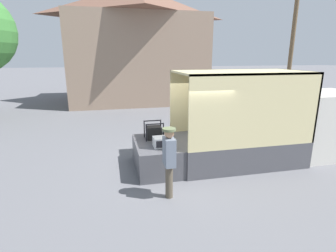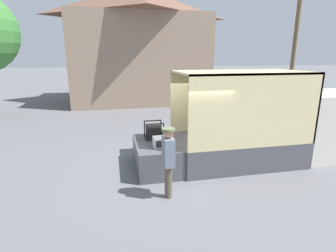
{
  "view_description": "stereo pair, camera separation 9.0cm",
  "coord_description": "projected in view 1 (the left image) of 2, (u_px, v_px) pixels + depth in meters",
  "views": [
    {
      "loc": [
        -1.99,
        -7.4,
        3.37
      ],
      "look_at": [
        -0.36,
        -0.2,
        1.39
      ],
      "focal_mm": 28.0,
      "sensor_mm": 36.0,
      "label": 1
    },
    {
      "loc": [
        -1.9,
        -7.42,
        3.37
      ],
      "look_at": [
        -0.36,
        -0.2,
        1.39
      ],
      "focal_mm": 28.0,
      "sensor_mm": 36.0,
      "label": 2
    }
  ],
  "objects": [
    {
      "name": "ground_plane",
      "position": [
        178.0,
        166.0,
        8.27
      ],
      "size": [
        160.0,
        160.0,
        0.0
      ],
      "primitive_type": "plane",
      "color": "slate"
    },
    {
      "name": "box_truck",
      "position": [
        283.0,
        130.0,
        8.81
      ],
      "size": [
        6.32,
        2.14,
        2.93
      ],
      "color": "silver",
      "rests_on": "ground"
    },
    {
      "name": "tailgate_deck",
      "position": [
        157.0,
        155.0,
        8.02
      ],
      "size": [
        1.31,
        2.03,
        0.84
      ],
      "primitive_type": "cube",
      "color": "#4C4C51",
      "rests_on": "ground"
    },
    {
      "name": "microwave",
      "position": [
        162.0,
        142.0,
        7.52
      ],
      "size": [
        0.52,
        0.42,
        0.28
      ],
      "color": "white",
      "rests_on": "tailgate_deck"
    },
    {
      "name": "portable_generator",
      "position": [
        154.0,
        132.0,
        8.23
      ],
      "size": [
        0.57,
        0.47,
        0.55
      ],
      "color": "black",
      "rests_on": "tailgate_deck"
    },
    {
      "name": "worker_person",
      "position": [
        169.0,
        156.0,
        6.18
      ],
      "size": [
        0.32,
        0.44,
        1.76
      ],
      "color": "brown",
      "rests_on": "ground"
    },
    {
      "name": "house_backdrop",
      "position": [
        136.0,
        44.0,
        19.85
      ],
      "size": [
        9.92,
        7.76,
        8.3
      ],
      "color": "gray",
      "rests_on": "ground"
    },
    {
      "name": "utility_pole",
      "position": [
        293.0,
        35.0,
        17.56
      ],
      "size": [
        1.8,
        0.28,
        9.12
      ],
      "color": "brown",
      "rests_on": "ground"
    }
  ]
}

